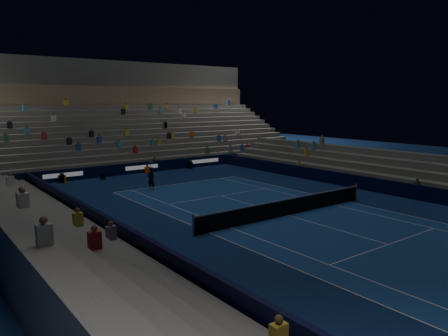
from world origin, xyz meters
name	(u,v)px	position (x,y,z in m)	size (l,w,h in m)	color
ground	(287,215)	(0.00, 0.00, 0.00)	(90.00, 90.00, 0.00)	navy
court_surface	(287,215)	(0.00, 0.00, 0.01)	(10.97, 23.77, 0.01)	navy
sponsor_barrier_far	(141,168)	(0.00, 18.50, 0.50)	(44.00, 0.25, 1.00)	black
sponsor_barrier_east	(385,187)	(9.70, 0.00, 0.50)	(0.25, 37.00, 1.00)	black
sponsor_barrier_west	(130,239)	(-9.70, 0.00, 0.50)	(0.25, 37.00, 1.00)	black
grandstand_main	(101,130)	(0.00, 27.90, 3.38)	(44.00, 15.20, 11.20)	#63635E
grandstand_east	(411,176)	(13.17, 0.00, 0.92)	(5.00, 37.00, 2.50)	slate
grandstand_west	(46,246)	(-13.17, 0.00, 0.92)	(5.00, 37.00, 2.50)	slate
tennis_net	(287,207)	(0.00, 0.00, 0.50)	(12.90, 0.10, 1.10)	#B2B2B7
tennis_player	(151,179)	(-2.86, 11.09, 0.85)	(0.62, 0.41, 1.70)	black
broadcast_camera	(103,176)	(-3.98, 17.55, 0.28)	(0.55, 0.91, 0.53)	black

